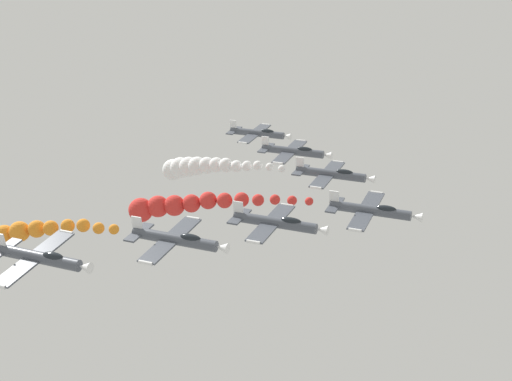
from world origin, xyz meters
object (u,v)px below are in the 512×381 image
Objects in this scene: airplane_left_outer at (294,151)px; airplane_left_inner at (332,174)px; airplane_high_slot at (40,257)px; airplane_right_outer at (176,239)px; airplane_lead at (372,210)px; airplane_trailing at (258,133)px; airplane_right_inner at (276,222)px.

airplane_left_inner is at bearing 47.10° from airplane_left_outer.
airplane_left_inner is 1.00× the size of airplane_high_slot.
airplane_high_slot is at bearing -45.55° from airplane_right_outer.
airplane_high_slot is (25.54, -23.95, 0.74)m from airplane_lead.
airplane_left_outer is at bearing 44.84° from airplane_trailing.
airplane_lead is at bearing 138.18° from airplane_right_outer.
airplane_right_inner is at bearing 136.40° from airplane_high_slot.
airplane_left_inner is 1.00× the size of airplane_right_inner.
airplane_trailing is at bearing -153.99° from airplane_right_inner.
airplane_right_outer is at bearing -41.33° from airplane_right_inner.
airplane_lead is 22.75m from airplane_left_outer.
airplane_left_outer is 33.54m from airplane_right_outer.
airplane_lead is at bearing 42.41° from airplane_left_outer.
airplane_left_outer is at bearing 168.50° from airplane_high_slot.
airplane_right_inner is 39.00m from airplane_trailing.
airplane_left_inner is 10.68m from airplane_left_outer.
airplane_left_outer is (-25.40, -7.51, 0.25)m from airplane_right_inner.
airplane_right_outer is 12.56m from airplane_high_slot.
airplane_left_outer is at bearing -163.53° from airplane_right_inner.
airplane_right_outer is 1.00× the size of airplane_high_slot.
airplane_right_inner is at bearing 26.01° from airplane_trailing.
airplane_high_slot reaches higher than airplane_left_inner.
airplane_left_inner reaches higher than airplane_trailing.
airplane_trailing is 1.00× the size of airplane_high_slot.
airplane_left_outer is 1.00× the size of airplane_high_slot.
airplane_right_outer is 1.00× the size of airplane_trailing.
airplane_left_outer is at bearing -179.40° from airplane_right_outer.
airplane_lead is 1.00× the size of airplane_high_slot.
airplane_lead is 35.03m from airplane_high_slot.
airplane_right_inner is 1.00× the size of airplane_trailing.
airplane_left_inner is at bearing 154.88° from airplane_high_slot.
airplane_right_inner is at bearing 16.47° from airplane_left_outer.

